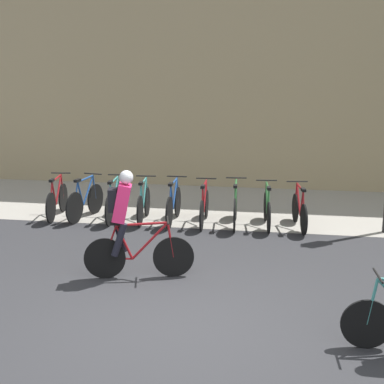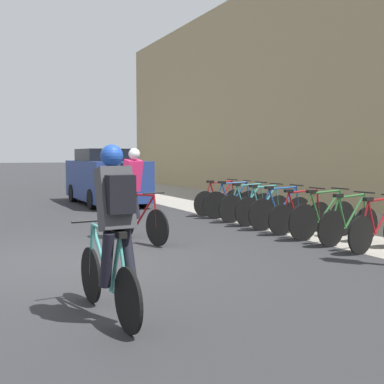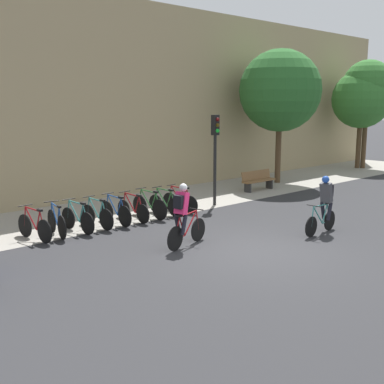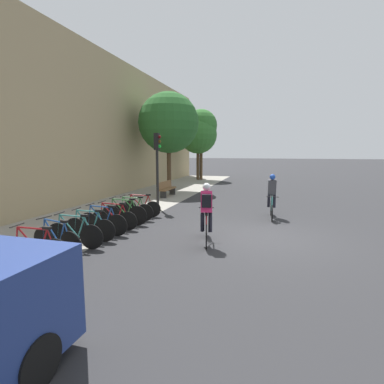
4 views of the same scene
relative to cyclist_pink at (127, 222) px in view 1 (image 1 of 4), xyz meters
name	(u,v)px [view 1 (image 1 of 4)]	position (x,y,z in m)	size (l,w,h in m)	color
ground	(183,325)	(1.19, -1.51, -0.95)	(200.00, 200.00, 0.00)	#2B2B2D
kerb_strip	(232,205)	(1.19, 5.24, -0.94)	(44.00, 4.50, 0.01)	gray
building_facade	(243,45)	(1.19, 7.79, 3.13)	(44.00, 0.60, 8.16)	tan
cyclist_pink	(127,222)	(0.00, 0.00, 0.00)	(1.74, 0.60, 1.78)	black
parked_bike_0	(57,200)	(-2.70, 3.41, -0.54)	(0.46, 1.69, 0.98)	black
parked_bike_1	(85,201)	(-2.02, 3.41, -0.53)	(0.46, 1.65, 0.99)	black
parked_bike_2	(114,202)	(-1.32, 3.41, -0.54)	(0.46, 1.71, 0.98)	black
parked_bike_3	(144,204)	(-0.64, 3.41, -0.54)	(0.46, 1.63, 0.98)	black
parked_bike_4	(174,205)	(0.05, 3.41, -0.53)	(0.46, 1.72, 0.98)	black
parked_bike_5	(204,207)	(0.74, 3.40, -0.55)	(0.46, 1.69, 0.96)	black
parked_bike_6	(235,207)	(1.43, 3.41, -0.53)	(0.46, 1.76, 0.99)	black
parked_bike_7	(267,209)	(2.12, 3.41, -0.55)	(0.46, 1.61, 0.96)	black
parked_bike_8	(300,211)	(2.81, 3.41, -0.55)	(0.46, 1.62, 0.96)	black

